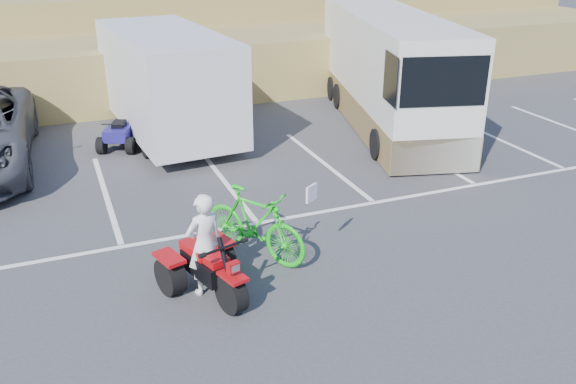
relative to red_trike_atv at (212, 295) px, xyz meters
name	(u,v)px	position (x,y,z in m)	size (l,w,h in m)	color
ground	(304,282)	(1.55, -0.19, 0.00)	(100.00, 100.00, 0.00)	#3C3C3F
parking_stripes	(269,187)	(2.41, 3.88, 0.00)	(28.00, 5.16, 0.01)	white
grass_embankment	(143,45)	(1.55, 15.29, 1.42)	(40.00, 8.50, 3.10)	#998445
red_trike_atv	(212,295)	(0.00, 0.00, 0.00)	(1.27, 1.70, 1.10)	#A8090E
rider	(205,244)	(-0.04, 0.14, 0.87)	(0.64, 0.42, 1.75)	white
green_dirt_bike	(254,224)	(1.07, 0.96, 0.66)	(0.62, 2.21, 1.33)	#14BF19
cargo_trailer	(167,80)	(1.11, 8.59, 1.59)	(2.99, 6.46, 2.94)	silver
rv_motorhome	(388,78)	(7.47, 7.35, 1.39)	(4.39, 9.15, 3.19)	silver
quad_atv_blue	(122,148)	(-0.39, 7.90, 0.00)	(0.97, 1.30, 0.85)	navy
quad_atv_green	(190,136)	(1.58, 8.29, 0.00)	(1.23, 1.64, 1.07)	#155E18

